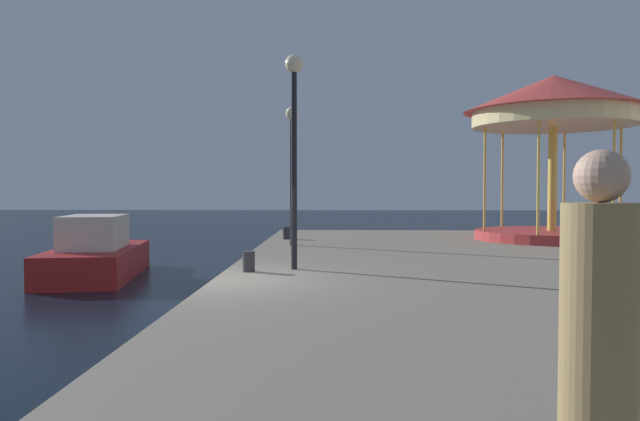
{
  "coord_description": "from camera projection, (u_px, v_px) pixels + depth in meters",
  "views": [
    {
      "loc": [
        2.19,
        -10.64,
        2.4
      ],
      "look_at": [
        1.81,
        4.21,
        1.88
      ],
      "focal_mm": 33.53,
      "sensor_mm": 36.0,
      "label": 1
    }
  ],
  "objects": [
    {
      "name": "motorboat_red",
      "position": [
        96.0,
        255.0,
        16.31
      ],
      "size": [
        2.81,
        5.23,
        1.71
      ],
      "color": "maroon",
      "rests_on": "ground"
    },
    {
      "name": "lamp_post_mid_promenade",
      "position": [
        294.0,
        123.0,
        11.9
      ],
      "size": [
        0.36,
        0.36,
        4.28
      ],
      "color": "black",
      "rests_on": "quay_dock"
    },
    {
      "name": "bollard_north",
      "position": [
        249.0,
        261.0,
        11.64
      ],
      "size": [
        0.24,
        0.24,
        0.4
      ],
      "primitive_type": "cylinder",
      "color": "#2D2D33",
      "rests_on": "quay_dock"
    },
    {
      "name": "bollard_south",
      "position": [
        286.0,
        233.0,
        19.35
      ],
      "size": [
        0.24,
        0.24,
        0.4
      ],
      "primitive_type": "cylinder",
      "color": "#2D2D33",
      "rests_on": "quay_dock"
    },
    {
      "name": "lamp_post_far_end",
      "position": [
        292.0,
        150.0,
        17.11
      ],
      "size": [
        0.36,
        0.36,
        3.98
      ],
      "color": "black",
      "rests_on": "quay_dock"
    },
    {
      "name": "carousel",
      "position": [
        553.0,
        117.0,
        18.94
      ],
      "size": [
        5.59,
        5.59,
        5.23
      ],
      "color": "#B23333",
      "rests_on": "quay_dock"
    },
    {
      "name": "ground_plane",
      "position": [
        214.0,
        323.0,
        10.77
      ],
      "size": [
        120.0,
        120.0,
        0.0
      ],
      "primitive_type": "plane",
      "color": "black"
    },
    {
      "name": "person_by_the_water",
      "position": [
        598.0,
        358.0,
        2.7
      ],
      "size": [
        0.34,
        0.34,
        1.78
      ],
      "color": "#937A4C",
      "rests_on": "quay_dock"
    },
    {
      "name": "quay_dock",
      "position": [
        602.0,
        302.0,
        10.57
      ],
      "size": [
        13.83,
        26.01,
        0.8
      ],
      "primitive_type": "cube",
      "color": "gray",
      "rests_on": "ground"
    }
  ]
}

